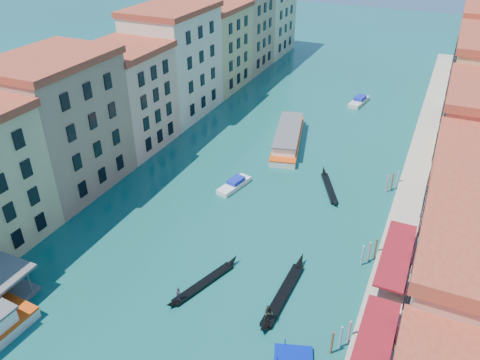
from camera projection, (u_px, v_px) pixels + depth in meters
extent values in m
cube|color=#A1785D|center=(62.00, 128.00, 67.50)|extent=(12.00, 17.00, 19.00)
cube|color=#983321|center=(47.00, 59.00, 62.36)|extent=(12.80, 17.40, 1.00)
cube|color=#DEA88A|center=(127.00, 100.00, 80.26)|extent=(12.00, 14.00, 16.50)
cube|color=#983321|center=(120.00, 49.00, 75.76)|extent=(12.80, 14.40, 1.00)
cube|color=beige|center=(175.00, 64.00, 91.86)|extent=(12.00, 18.00, 20.00)
cube|color=#983321|center=(171.00, 9.00, 86.46)|extent=(12.80, 18.40, 1.00)
cube|color=tan|center=(214.00, 49.00, 105.79)|extent=(12.00, 16.00, 17.50)
cube|color=#983321|center=(213.00, 6.00, 101.04)|extent=(12.80, 16.40, 1.00)
cube|color=tan|center=(242.00, 32.00, 117.65)|extent=(12.00, 15.00, 18.50)
cube|color=beige|center=(266.00, 18.00, 130.03)|extent=(12.00, 17.00, 19.00)
cube|color=#AA9F89|center=(417.00, 170.00, 75.12)|extent=(4.00, 140.00, 1.00)
cube|color=maroon|center=(370.00, 358.00, 41.33)|extent=(3.20, 15.30, 0.25)
cylinder|color=#5A5A5C|center=(364.00, 324.00, 46.58)|extent=(0.12, 0.12, 3.00)
cube|color=maroon|center=(397.00, 254.00, 53.44)|extent=(3.20, 12.60, 0.25)
cylinder|color=#5A5A5C|center=(375.00, 284.00, 51.42)|extent=(0.12, 0.12, 3.00)
cylinder|color=#5A5A5C|center=(388.00, 240.00, 57.99)|extent=(0.12, 0.12, 3.00)
cylinder|color=brown|center=(332.00, 344.00, 44.68)|extent=(0.24, 0.24, 3.20)
cylinder|color=brown|center=(341.00, 338.00, 45.25)|extent=(0.24, 0.24, 3.20)
cylinder|color=brown|center=(349.00, 333.00, 45.82)|extent=(0.24, 0.24, 3.20)
cylinder|color=brown|center=(362.00, 257.00, 55.62)|extent=(0.24, 0.24, 3.20)
cylinder|color=brown|center=(369.00, 253.00, 56.19)|extent=(0.24, 0.24, 3.20)
cylinder|color=brown|center=(375.00, 249.00, 56.76)|extent=(0.24, 0.24, 3.20)
cylinder|color=brown|center=(387.00, 185.00, 69.69)|extent=(0.24, 0.24, 3.20)
cylinder|color=brown|center=(392.00, 182.00, 70.26)|extent=(0.24, 0.24, 3.20)
cylinder|color=brown|center=(397.00, 180.00, 70.83)|extent=(0.24, 0.24, 3.20)
cube|color=silver|center=(288.00, 140.00, 84.25)|extent=(8.58, 19.54, 1.14)
cube|color=white|center=(288.00, 134.00, 83.61)|extent=(7.23, 15.72, 1.52)
cube|color=#5A5A5C|center=(288.00, 129.00, 83.15)|extent=(7.62, 16.25, 0.24)
cube|color=#E5460D|center=(288.00, 138.00, 83.98)|extent=(8.63, 19.55, 0.24)
cube|color=black|center=(203.00, 283.00, 53.28)|extent=(3.82, 8.51, 0.43)
cone|color=black|center=(233.00, 261.00, 56.08)|extent=(1.45, 2.10, 1.61)
cone|color=black|center=(171.00, 304.00, 50.14)|extent=(1.34, 1.79, 1.42)
imported|color=#312331|center=(178.00, 294.00, 50.49)|extent=(0.70, 0.57, 1.66)
cube|color=black|center=(283.00, 294.00, 51.76)|extent=(1.50, 10.22, 0.51)
cone|color=black|center=(300.00, 261.00, 55.92)|extent=(1.08, 2.30, 1.90)
cone|color=black|center=(263.00, 329.00, 47.22)|extent=(1.07, 1.91, 1.68)
imported|color=#272A22|center=(268.00, 313.00, 47.83)|extent=(0.97, 0.76, 1.95)
cube|color=black|center=(329.00, 188.00, 70.92)|extent=(4.55, 7.99, 0.42)
cone|color=black|center=(324.00, 171.00, 74.73)|extent=(1.56, 2.05, 1.56)
cone|color=black|center=(335.00, 204.00, 66.80)|extent=(1.42, 1.76, 1.38)
cube|color=white|center=(234.00, 185.00, 71.33)|extent=(3.31, 6.61, 0.72)
cube|color=#1527AA|center=(236.00, 181.00, 71.31)|extent=(2.17, 3.00, 0.63)
cube|color=beige|center=(359.00, 102.00, 100.75)|extent=(3.33, 7.48, 0.83)
cube|color=#1527AA|center=(360.00, 98.00, 100.75)|extent=(2.30, 3.34, 0.72)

